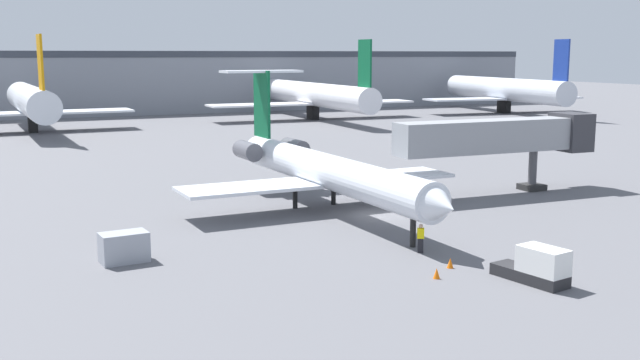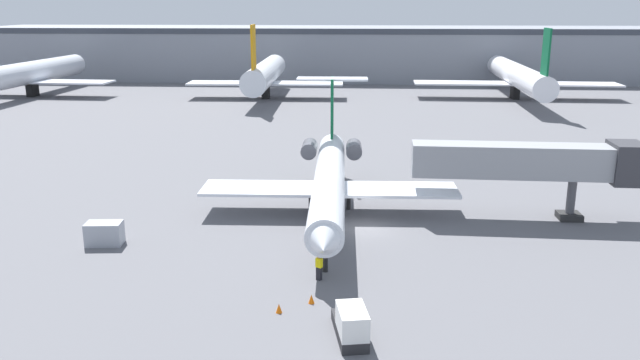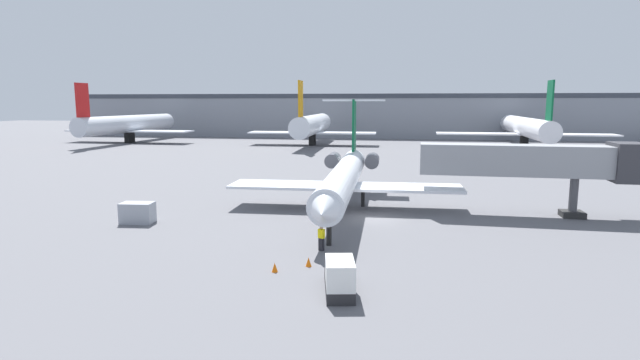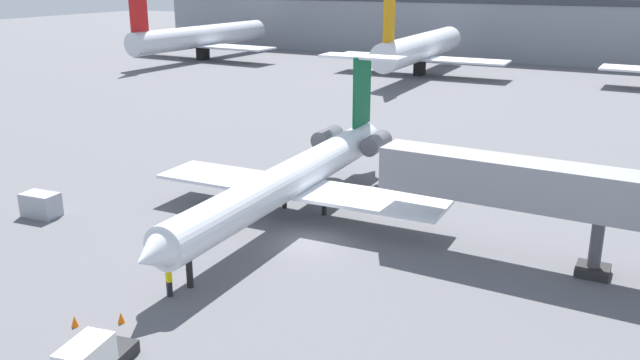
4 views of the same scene
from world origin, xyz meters
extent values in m
cube|color=#5B5B60|center=(0.00, 0.00, -0.05)|extent=(400.00, 400.00, 0.10)
cylinder|color=silver|center=(-2.82, 2.76, 2.98)|extent=(3.25, 26.62, 2.48)
cone|color=silver|center=(-2.41, -11.31, 2.98)|extent=(2.42, 2.27, 2.36)
cone|color=silver|center=(-3.23, 16.93, 2.98)|extent=(2.18, 2.66, 2.11)
cube|color=silver|center=(2.77, 3.92, 2.04)|extent=(9.89, 4.68, 0.24)
cube|color=silver|center=(-8.47, 3.60, 2.04)|extent=(9.89, 4.68, 0.24)
cylinder|color=#595960|center=(-0.98, 13.10, 3.38)|extent=(1.59, 3.24, 1.50)
cylinder|color=#595960|center=(-5.26, 12.97, 3.38)|extent=(1.59, 3.24, 1.50)
cube|color=#0C5933|center=(-3.18, 15.03, 7.07)|extent=(0.33, 3.21, 5.70)
cube|color=silver|center=(-3.18, 15.03, 9.82)|extent=(6.87, 2.60, 0.20)
cylinder|color=black|center=(-2.50, -8.52, 0.87)|extent=(0.36, 0.36, 1.74)
cylinder|color=black|center=(-1.28, 4.81, 0.87)|extent=(0.36, 0.36, 1.74)
cylinder|color=black|center=(-4.48, 4.71, 0.87)|extent=(0.36, 0.36, 1.74)
cube|color=gray|center=(12.31, 3.47, 4.75)|extent=(17.07, 3.09, 2.60)
cube|color=#333338|center=(20.40, 3.23, 4.75)|extent=(2.49, 3.27, 3.20)
cylinder|color=#4C4C51|center=(16.55, 3.34, 1.72)|extent=(0.70, 0.70, 3.45)
cube|color=#262626|center=(16.55, 3.34, 0.25)|extent=(1.80, 1.80, 0.50)
cube|color=black|center=(-2.80, -9.83, 0.42)|extent=(0.40, 0.37, 0.85)
cube|color=yellow|center=(-2.80, -9.83, 1.15)|extent=(0.48, 0.43, 0.60)
sphere|color=tan|center=(-2.80, -9.83, 1.57)|extent=(0.24, 0.24, 0.24)
cube|color=#262628|center=(-0.74, -16.75, 0.30)|extent=(2.10, 4.19, 0.60)
cube|color=white|center=(-0.60, -17.54, 1.25)|extent=(1.81, 2.61, 1.30)
cube|color=#999EA8|center=(-18.62, -4.66, 0.83)|extent=(2.66, 1.74, 1.66)
cone|color=orange|center=(-3.02, -13.14, 0.28)|extent=(0.36, 0.36, 0.55)
cone|color=orange|center=(-4.75, -14.44, 0.28)|extent=(0.36, 0.36, 0.55)
cube|color=gray|center=(0.00, 106.20, 5.92)|extent=(176.71, 24.83, 11.84)
cube|color=#333842|center=(0.00, 93.98, 11.24)|extent=(176.71, 0.60, 1.20)
cylinder|color=silver|center=(-62.56, 70.75, 4.46)|extent=(5.60, 36.64, 4.12)
cube|color=red|center=(-63.22, 54.51, 10.02)|extent=(0.46, 4.01, 7.00)
cube|color=silver|center=(-62.56, 70.75, 2.80)|extent=(30.88, 7.24, 0.30)
cube|color=black|center=(-62.56, 70.75, 1.20)|extent=(1.20, 2.80, 2.40)
cylinder|color=silver|center=(-18.09, 70.96, 4.58)|extent=(5.30, 34.04, 4.36)
cube|color=orange|center=(-17.67, 56.00, 10.26)|extent=(0.41, 4.01, 7.00)
cube|color=silver|center=(-18.09, 70.96, 2.80)|extent=(28.66, 6.79, 0.30)
cube|color=black|center=(-18.09, 70.96, 1.20)|extent=(1.20, 2.80, 2.40)
cylinder|color=white|center=(27.84, 73.32, 4.40)|extent=(5.17, 44.06, 4.00)
cube|color=#0C5933|center=(27.31, 53.34, 9.90)|extent=(0.41, 4.01, 7.00)
cube|color=white|center=(27.84, 73.32, 2.80)|extent=(37.08, 6.98, 0.30)
cube|color=black|center=(27.84, 73.32, 1.20)|extent=(1.20, 2.80, 2.40)
camera|label=1|loc=(-25.47, -45.16, 11.30)|focal=41.84mm
camera|label=2|loc=(-0.31, -47.02, 16.66)|focal=36.05mm
camera|label=3|loc=(2.39, -41.50, 9.62)|focal=28.46mm
camera|label=4|loc=(18.94, -33.88, 16.26)|focal=37.17mm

